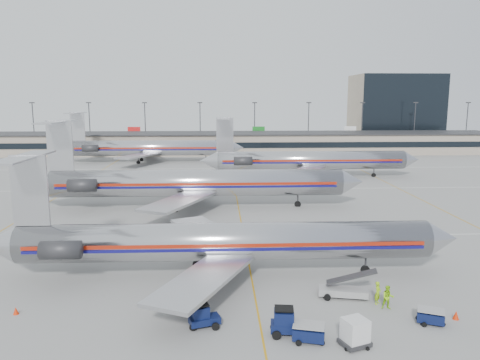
{
  "coord_description": "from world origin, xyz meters",
  "views": [
    {
      "loc": [
        -2.88,
        -43.38,
        16.08
      ],
      "look_at": [
        0.16,
        23.8,
        4.5
      ],
      "focal_mm": 35.0,
      "sensor_mm": 36.0,
      "label": 1
    }
  ],
  "objects": [
    {
      "name": "light_mast_row",
      "position": [
        0.0,
        112.0,
        8.58
      ],
      "size": [
        163.6,
        0.4,
        15.28
      ],
      "color": "#38383D",
      "rests_on": "ground"
    },
    {
      "name": "terminal",
      "position": [
        0.0,
        97.97,
        3.16
      ],
      "size": [
        162.0,
        17.0,
        6.25
      ],
      "color": "gray",
      "rests_on": "ground"
    },
    {
      "name": "ramp_worker_far",
      "position": [
        10.13,
        -9.77,
        0.94
      ],
      "size": [
        1.01,
        0.84,
        1.89
      ],
      "primitive_type": "imported",
      "rotation": [
        0.0,
        0.0,
        -0.15
      ],
      "color": "#8DD313",
      "rests_on": "ground"
    },
    {
      "name": "tug_left",
      "position": [
        -4.13,
        -12.1,
        0.81
      ],
      "size": [
        2.4,
        1.7,
        1.77
      ],
      "rotation": [
        0.0,
        0.0,
        0.31
      ],
      "color": "#0A1239",
      "rests_on": "ground"
    },
    {
      "name": "uld_container",
      "position": [
        5.99,
        -15.14,
        0.96
      ],
      "size": [
        2.21,
        2.04,
        1.89
      ],
      "rotation": [
        0.0,
        0.0,
        0.37
      ],
      "color": "#2D2D30",
      "rests_on": "ground"
    },
    {
      "name": "cart_inner",
      "position": [
        3.07,
        -14.36,
        0.64
      ],
      "size": [
        2.4,
        1.92,
        1.2
      ],
      "rotation": [
        0.0,
        0.0,
        -0.25
      ],
      "color": "#0A1239",
      "rests_on": "ground"
    },
    {
      "name": "apron_markings",
      "position": [
        0.0,
        10.0,
        0.01
      ],
      "size": [
        160.0,
        0.15,
        0.02
      ],
      "primitive_type": "cube",
      "color": "silver",
      "rests_on": "ground"
    },
    {
      "name": "cone_right",
      "position": [
        14.59,
        -11.71,
        0.32
      ],
      "size": [
        0.62,
        0.62,
        0.64
      ],
      "primitive_type": "cone",
      "rotation": [
        0.0,
        0.0,
        -0.43
      ],
      "color": "red",
      "rests_on": "ground"
    },
    {
      "name": "tug_center",
      "position": [
        1.68,
        -13.52,
        0.92
      ],
      "size": [
        2.6,
        1.51,
        2.02
      ],
      "rotation": [
        0.0,
        0.0,
        -0.11
      ],
      "color": "#0A1239",
      "rests_on": "ground"
    },
    {
      "name": "cart_outer",
      "position": [
        12.41,
        -12.26,
        0.56
      ],
      "size": [
        2.21,
        1.91,
        1.06
      ],
      "rotation": [
        0.0,
        0.0,
        -0.41
      ],
      "color": "#0A1239",
      "rests_on": "ground"
    },
    {
      "name": "belt_loader",
      "position": [
        7.33,
        -7.45,
        0.66
      ],
      "size": [
        4.81,
        2.21,
        2.47
      ],
      "rotation": [
        0.0,
        0.0,
        -0.21
      ],
      "color": "gray",
      "rests_on": "ground"
    },
    {
      "name": "jet_third_row",
      "position": [
        15.37,
        52.62,
        3.66
      ],
      "size": [
        46.11,
        28.37,
        12.61
      ],
      "color": "#B8B8BD",
      "rests_on": "ground"
    },
    {
      "name": "jet_foreground",
      "position": [
        -3.23,
        -2.19,
        3.32
      ],
      "size": [
        43.69,
        25.72,
        11.44
      ],
      "color": "#B8B8BD",
      "rests_on": "ground"
    },
    {
      "name": "distant_building",
      "position": [
        62.0,
        128.0,
        12.5
      ],
      "size": [
        30.0,
        20.0,
        25.0
      ],
      "primitive_type": "cube",
      "color": "tan",
      "rests_on": "ground"
    },
    {
      "name": "jet_second_row",
      "position": [
        -7.14,
        25.65,
        3.84
      ],
      "size": [
        50.54,
        29.76,
        13.23
      ],
      "color": "#B8B8BD",
      "rests_on": "ground"
    },
    {
      "name": "ramp_worker_near",
      "position": [
        9.67,
        -8.8,
        0.92
      ],
      "size": [
        0.77,
        0.8,
        1.84
      ],
      "primitive_type": "imported",
      "rotation": [
        0.0,
        0.0,
        0.87
      ],
      "color": "#8EC212",
      "rests_on": "ground"
    },
    {
      "name": "ground",
      "position": [
        0.0,
        0.0,
        0.0
      ],
      "size": [
        260.0,
        260.0,
        0.0
      ],
      "primitive_type": "plane",
      "color": "gray",
      "rests_on": "ground"
    },
    {
      "name": "cone_left",
      "position": [
        -18.39,
        -9.4,
        0.29
      ],
      "size": [
        0.44,
        0.44,
        0.57
      ],
      "primitive_type": "cone",
      "rotation": [
        0.0,
        0.0,
        -0.04
      ],
      "color": "red",
      "rests_on": "ground"
    },
    {
      "name": "jet_back_row",
      "position": [
        -21.24,
        78.02,
        3.8
      ],
      "size": [
        47.83,
        29.42,
        13.08
      ],
      "color": "#B8B8BD",
      "rests_on": "ground"
    }
  ]
}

